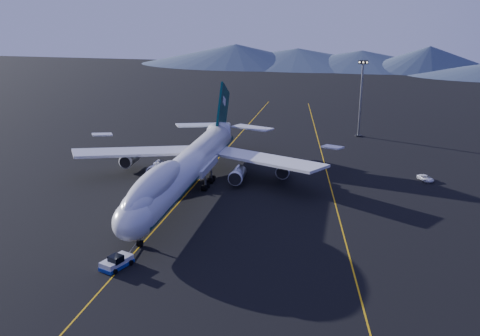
% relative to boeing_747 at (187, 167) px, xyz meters
% --- Properties ---
extents(ground, '(500.00, 500.00, 0.00)m').
position_rel_boeing_747_xyz_m(ground, '(-0.00, -0.03, -5.81)').
color(ground, black).
rests_on(ground, ground).
extents(taxiway_line_main, '(0.25, 220.00, 0.01)m').
position_rel_boeing_747_xyz_m(taxiway_line_main, '(-0.00, -0.03, -5.80)').
color(taxiway_line_main, '#E2A60D').
rests_on(taxiway_line_main, ground).
extents(taxiway_line_side, '(28.08, 198.09, 0.01)m').
position_rel_boeing_747_xyz_m(taxiway_line_side, '(30.00, 9.97, -5.80)').
color(taxiway_line_side, '#E2A60D').
rests_on(taxiway_line_side, ground).
extents(boeing_747, '(59.62, 72.43, 19.37)m').
position_rel_boeing_747_xyz_m(boeing_747, '(0.00, 0.00, 0.00)').
color(boeing_747, silver).
rests_on(boeing_747, ground).
extents(pushback_tug, '(4.32, 5.86, 2.29)m').
position_rel_boeing_747_xyz_m(pushback_tug, '(-0.65, -34.25, -5.09)').
color(pushback_tug, silver).
rests_on(pushback_tug, ground).
extents(service_van, '(3.96, 4.85, 1.23)m').
position_rel_boeing_747_xyz_m(service_van, '(50.96, 19.30, -5.20)').
color(service_van, white).
rests_on(service_van, ground).
extents(floodlight_mast, '(2.81, 2.11, 22.75)m').
position_rel_boeing_747_xyz_m(floodlight_mast, '(35.75, 58.67, 5.71)').
color(floodlight_mast, black).
rests_on(floodlight_mast, ground).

